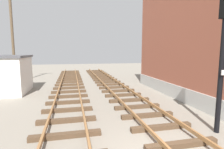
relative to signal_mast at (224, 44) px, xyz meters
name	(u,v)px	position (x,y,z in m)	size (l,w,h in m)	color
signal_mast	(224,44)	(0.00, 0.00, 0.00)	(0.36, 0.40, 5.26)	black
control_hut	(6,74)	(-9.96, 8.89, -1.92)	(3.00, 3.80, 2.76)	silver
utility_pole_far	(12,36)	(-10.69, 13.40, 1.19)	(1.80, 0.24, 8.62)	brown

